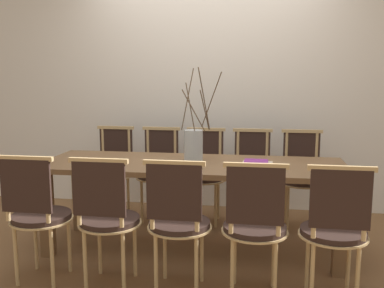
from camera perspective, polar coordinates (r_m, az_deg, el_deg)
The scene contains 15 objects.
ground_plane at distance 3.60m, azimuth 0.00°, elevation -13.84°, with size 16.00×16.00×0.00m, color brown.
wall_rear at distance 4.56m, azimuth 2.48°, elevation 11.52°, with size 12.00×0.06×3.20m.
dining_table at distance 3.41m, azimuth 0.00°, elevation -4.15°, with size 2.40×0.81×0.72m.
chair_near_leftend at distance 3.09m, azimuth -19.88°, elevation -8.48°, with size 0.42×0.42×0.90m.
chair_near_left at distance 2.89m, azimuth -11.25°, elevation -9.31°, with size 0.42×0.42×0.90m.
chair_near_center at distance 2.77m, azimuth -1.86°, elevation -9.96°, with size 0.42×0.42×0.90m.
chair_near_right at distance 2.72m, azimuth 8.36°, elevation -10.38°, with size 0.42×0.42×0.90m.
chair_near_rightend at distance 2.76m, azimuth 18.49°, elevation -10.47°, with size 0.42×0.42×0.90m.
chair_far_leftend at distance 4.33m, azimuth -10.54°, elevation -3.13°, with size 0.42×0.42×0.90m.
chair_far_left at distance 4.20m, azimuth -4.43°, elevation -3.39°, with size 0.42×0.42×0.90m.
chair_far_center at distance 4.12m, azimuth 1.65°, elevation -3.61°, with size 0.42×0.42×0.90m.
chair_far_right at distance 4.09m, azimuth 7.95°, elevation -3.79°, with size 0.42×0.42×0.90m.
chair_far_rightend at distance 4.11m, azimuth 14.42°, elevation -3.93°, with size 0.42×0.42×0.90m.
vase_centerpiece at distance 3.44m, azimuth 0.21°, elevation -0.05°, with size 0.33×0.36×0.75m.
book_stack at distance 3.28m, azimuth 8.65°, elevation -2.63°, with size 0.24×0.21×0.04m.
Camera 1 is at (0.52, -3.28, 1.40)m, focal length 40.00 mm.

